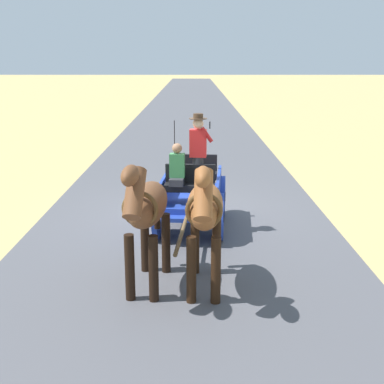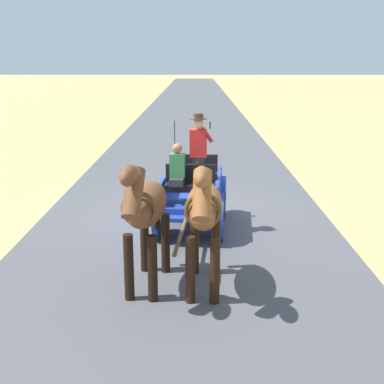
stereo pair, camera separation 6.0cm
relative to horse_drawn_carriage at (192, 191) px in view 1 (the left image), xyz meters
The scene contains 5 objects.
ground_plane 1.32m from the horse_drawn_carriage, 80.14° to the right, with size 200.00×200.00×0.00m, color tan.
road_surface 1.31m from the horse_drawn_carriage, 80.14° to the right, with size 6.62×160.00×0.01m, color #4C4C51.
horse_drawn_carriage is the anchor object (origin of this frame).
horse_near_side 3.10m from the horse_drawn_carriage, 93.77° to the left, with size 0.65×2.13×2.21m.
horse_off_side 3.11m from the horse_drawn_carriage, 76.79° to the left, with size 0.75×2.14×2.21m.
Camera 1 is at (-0.19, 11.49, 3.59)m, focal length 47.43 mm.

